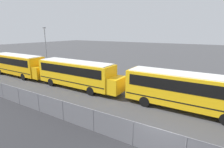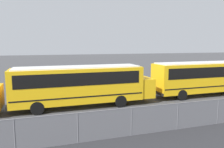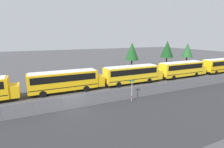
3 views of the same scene
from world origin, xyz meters
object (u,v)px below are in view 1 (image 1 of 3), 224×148
school_bus_2 (77,73)px  light_pole (46,45)px  school_bus_3 (188,89)px  school_bus_1 (18,64)px

school_bus_2 → light_pole: 18.78m
school_bus_2 → school_bus_3: 12.59m
school_bus_1 → school_bus_2: (12.11, 0.26, 0.00)m
school_bus_1 → school_bus_2: 12.11m
school_bus_3 → school_bus_1: bearing=-178.6°
school_bus_2 → school_bus_3: same height
school_bus_3 → light_pole: light_pole is taller
school_bus_2 → school_bus_3: bearing=1.5°
school_bus_1 → school_bus_3: 24.70m
school_bus_2 → school_bus_1: bearing=-178.8°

